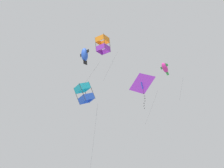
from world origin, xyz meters
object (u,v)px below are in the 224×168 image
kite_fish_near_right (165,68)px  kite_fish_far_centre (85,55)px  kite_box_low_drifter (84,93)px  kite_box_upper_right (103,45)px  kite_delta_mid_left (142,84)px

kite_fish_near_right → kite_fish_far_centre: kite_fish_near_right is taller
kite_box_low_drifter → kite_fish_far_centre: kite_fish_far_centre is taller
kite_fish_far_centre → kite_box_low_drifter: bearing=129.0°
kite_box_low_drifter → kite_fish_near_right: bearing=74.4°
kite_box_upper_right → kite_fish_near_right: bearing=71.6°
kite_box_low_drifter → kite_fish_near_right: 10.63m
kite_box_low_drifter → kite_fish_near_right: kite_fish_near_right is taller
kite_delta_mid_left → kite_fish_near_right: size_ratio=1.29×
kite_box_low_drifter → kite_delta_mid_left: bearing=104.9°
kite_delta_mid_left → kite_fish_far_centre: (-7.01, -8.34, -1.33)m
kite_delta_mid_left → kite_box_upper_right: bearing=-68.4°
kite_delta_mid_left → kite_fish_far_centre: kite_delta_mid_left is taller
kite_box_upper_right → kite_fish_near_right: (7.20, 5.54, 0.93)m
kite_fish_near_right → kite_fish_far_centre: 9.85m
kite_box_upper_right → kite_fish_near_right: kite_fish_near_right is taller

